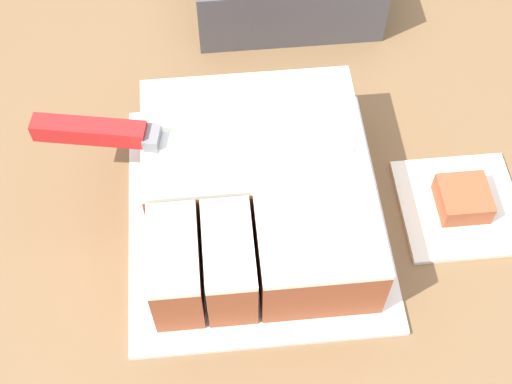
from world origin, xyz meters
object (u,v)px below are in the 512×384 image
Objects in this scene: cake at (258,190)px; brownie at (463,199)px; knife at (127,135)px; cake_board at (256,214)px.

cake is 0.23m from brownie.
cake is 0.15m from knife.
cake is 4.81× the size of brownie.
brownie is at bearing 1.12° from knife.
cake_board is 0.17m from knife.
cake is at bearing -9.10° from knife.
brownie is at bearing -3.51° from cake.
cake_board is 1.18× the size of cake.
brownie is (0.23, -0.01, 0.02)m from cake_board.
knife reaches higher than cake.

